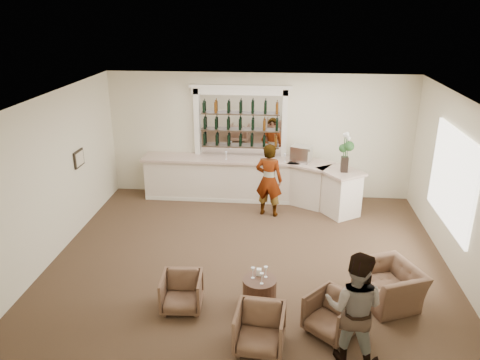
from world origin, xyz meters
name	(u,v)px	position (x,y,z in m)	size (l,w,h in m)	color
ground	(249,258)	(0.00, 0.00, 0.00)	(8.00, 8.00, 0.00)	#503928
room_shell	(260,140)	(0.16, 0.71, 2.34)	(8.04, 7.02, 3.32)	beige
bar_counter	(252,180)	(-0.16, 3.00, 0.57)	(5.72, 1.80, 1.14)	silver
back_bar_alcove	(240,122)	(-0.50, 3.41, 2.03)	(2.64, 0.25, 3.00)	white
cocktail_table	(259,292)	(0.30, -1.57, 0.25)	(0.59, 0.59, 0.50)	#482C1F
sommelier	(269,180)	(0.31, 2.17, 0.92)	(0.67, 0.44, 1.83)	gray
guest	(354,308)	(1.70, -2.78, 0.89)	(0.86, 0.67, 1.77)	gray
armchair_left	(182,292)	(-1.02, -1.80, 0.32)	(0.68, 0.70, 0.64)	brown
armchair_center	(260,329)	(0.36, -2.68, 0.34)	(0.73, 0.75, 0.68)	brown
armchair_right	(332,315)	(1.48, -2.21, 0.34)	(0.72, 0.74, 0.67)	brown
armchair_far	(389,285)	(2.55, -1.29, 0.34)	(1.06, 0.92, 0.69)	brown
espresso_machine	(301,154)	(1.10, 2.97, 1.35)	(0.48, 0.40, 0.42)	silver
flower_vase	(346,150)	(2.11, 2.32, 1.69)	(0.26, 0.26, 0.98)	black
wine_glass_bar_left	(226,155)	(-0.83, 2.99, 1.25)	(0.07, 0.07, 0.21)	white
wine_glass_bar_right	(285,158)	(0.69, 2.95, 1.25)	(0.07, 0.07, 0.21)	white
wine_glass_tbl_a	(253,273)	(0.18, -1.54, 0.60)	(0.07, 0.07, 0.21)	white
wine_glass_tbl_b	(266,272)	(0.40, -1.49, 0.60)	(0.07, 0.07, 0.21)	white
wine_glass_tbl_c	(262,278)	(0.34, -1.70, 0.60)	(0.07, 0.07, 0.21)	white
napkin_holder	(259,272)	(0.28, -1.43, 0.56)	(0.08, 0.08, 0.12)	white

